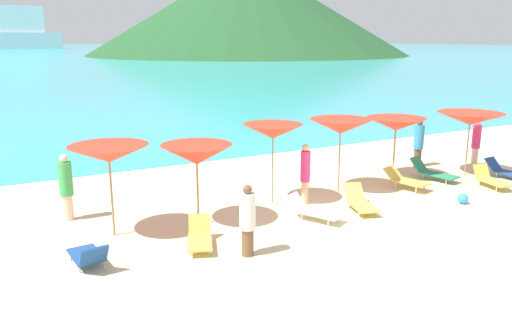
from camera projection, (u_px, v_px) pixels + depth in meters
ground_plane at (215, 154)px, 22.14m from camera, size 50.00×100.00×0.30m
headland_hill at (247, 8)px, 146.73m from camera, size 91.80×91.80×26.60m
umbrella_0 at (109, 154)px, 12.14m from camera, size 2.06×2.06×2.28m
umbrella_1 at (197, 155)px, 12.94m from camera, size 1.85×1.85×2.13m
umbrella_2 at (273, 131)px, 14.62m from camera, size 1.88×1.88×2.36m
umbrella_3 at (341, 126)px, 15.76m from camera, size 2.09×2.09×2.32m
umbrella_4 at (396, 124)px, 17.30m from camera, size 2.16×2.16×2.13m
umbrella_5 at (470, 119)px, 17.69m from camera, size 2.37×2.37×2.24m
lounge_chair_0 at (406, 179)px, 16.45m from camera, size 0.94×1.54×0.62m
lounge_chair_1 at (360, 201)px, 14.41m from camera, size 1.00×1.61×0.61m
lounge_chair_2 at (506, 171)px, 17.73m from camera, size 0.61×1.55×0.61m
lounge_chair_3 at (491, 179)px, 16.63m from camera, size 0.79×1.41×0.65m
lounge_chair_4 at (433, 172)px, 17.53m from camera, size 0.89×1.73×0.68m
lounge_chair_5 at (313, 210)px, 13.62m from camera, size 1.14×1.59×0.61m
lounge_chair_6 at (89, 255)px, 10.82m from camera, size 0.69×1.34×0.64m
lounge_chair_7 at (200, 236)px, 11.88m from camera, size 0.97×1.41×0.61m
beachgoer_0 at (66, 186)px, 13.47m from camera, size 0.36×0.36×1.80m
beachgoer_1 at (248, 219)px, 11.25m from camera, size 0.36×0.36×1.64m
beachgoer_2 at (476, 141)px, 19.26m from camera, size 0.31×0.31×1.80m
beachgoer_3 at (419, 142)px, 19.16m from camera, size 0.37×0.37×1.80m
beachgoer_4 at (305, 172)px, 14.78m from camera, size 0.28×0.28×1.80m
beach_ball at (463, 199)px, 14.98m from camera, size 0.31×0.31×0.31m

